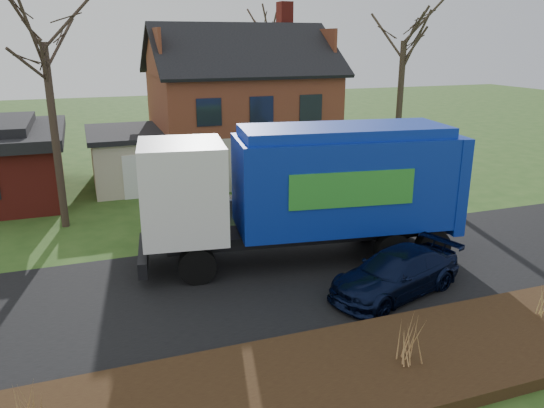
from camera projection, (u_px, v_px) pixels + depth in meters
name	position (u px, v px, depth m)	size (l,w,h in m)	color
ground	(305.00, 276.00, 16.99)	(120.00, 120.00, 0.00)	#2B4E1A
road	(305.00, 276.00, 16.98)	(80.00, 7.00, 0.02)	black
mulch_verge	(396.00, 363.00, 12.18)	(80.00, 3.50, 0.30)	black
main_house	(231.00, 102.00, 28.77)	(12.95, 8.95, 9.26)	beige
garbage_truck	(310.00, 185.00, 17.59)	(10.96, 4.27, 4.57)	black
silver_sedan	(213.00, 212.00, 20.91)	(1.61, 4.61, 1.52)	#94969B
navy_wagon	(396.00, 273.00, 15.68)	(1.82, 4.48, 1.30)	black
tree_front_west	(40.00, 12.00, 19.09)	(3.36, 3.36, 9.98)	#392B22
tree_front_east	(406.00, 17.00, 27.45)	(3.70, 3.70, 10.29)	#392F22
tree_back	(269.00, 14.00, 34.95)	(3.35, 3.35, 10.62)	#413127
grass_clump_west	(29.00, 408.00, 9.74)	(0.36, 0.30, 0.96)	olive
grass_clump_mid	(410.00, 342.00, 11.76)	(0.38, 0.32, 1.07)	tan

